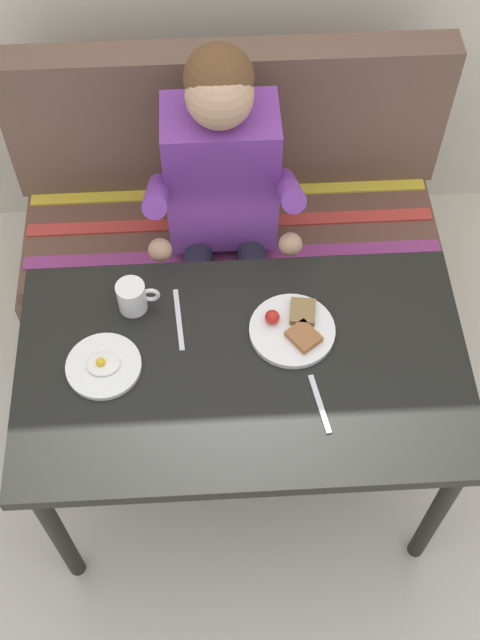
{
  "coord_description": "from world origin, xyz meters",
  "views": [
    {
      "loc": [
        -0.07,
        -1.05,
        2.54
      ],
      "look_at": [
        0.0,
        0.15,
        0.72
      ],
      "focal_mm": 44.63,
      "sensor_mm": 36.0,
      "label": 1
    }
  ],
  "objects_px": {
    "couch": "(231,237)",
    "coffee_mug": "(133,296)",
    "plate_eggs": "(103,366)",
    "person": "(223,196)",
    "plate_breakfast": "(294,329)",
    "table": "(243,381)",
    "fork": "(320,404)",
    "knife": "(179,319)"
  },
  "relations": [
    {
      "from": "knife",
      "to": "person",
      "type": "bearing_deg",
      "value": 67.7
    },
    {
      "from": "table",
      "to": "fork",
      "type": "bearing_deg",
      "value": -33.51
    },
    {
      "from": "couch",
      "to": "coffee_mug",
      "type": "height_order",
      "value": "couch"
    },
    {
      "from": "plate_breakfast",
      "to": "coffee_mug",
      "type": "height_order",
      "value": "coffee_mug"
    },
    {
      "from": "plate_eggs",
      "to": "coffee_mug",
      "type": "relative_size",
      "value": 1.69
    },
    {
      "from": "table",
      "to": "plate_breakfast",
      "type": "distance_m",
      "value": 0.2
    },
    {
      "from": "table",
      "to": "coffee_mug",
      "type": "bearing_deg",
      "value": 144.75
    },
    {
      "from": "plate_eggs",
      "to": "fork",
      "type": "height_order",
      "value": "plate_eggs"
    },
    {
      "from": "couch",
      "to": "knife",
      "type": "relative_size",
      "value": 7.2
    },
    {
      "from": "couch",
      "to": "plate_eggs",
      "type": "xyz_separation_m",
      "value": [
        -0.37,
        -0.75,
        0.41
      ]
    },
    {
      "from": "plate_breakfast",
      "to": "knife",
      "type": "distance_m",
      "value": 0.32
    },
    {
      "from": "fork",
      "to": "person",
      "type": "bearing_deg",
      "value": 96.88
    },
    {
      "from": "person",
      "to": "fork",
      "type": "height_order",
      "value": "person"
    },
    {
      "from": "plate_eggs",
      "to": "person",
      "type": "bearing_deg",
      "value": 59.66
    },
    {
      "from": "couch",
      "to": "person",
      "type": "height_order",
      "value": "person"
    },
    {
      "from": "couch",
      "to": "plate_breakfast",
      "type": "bearing_deg",
      "value": -77.93
    },
    {
      "from": "person",
      "to": "plate_breakfast",
      "type": "xyz_separation_m",
      "value": [
        0.17,
        -0.49,
        0.0
      ]
    },
    {
      "from": "table",
      "to": "person",
      "type": "xyz_separation_m",
      "value": [
        -0.03,
        0.59,
        0.09
      ]
    },
    {
      "from": "plate_breakfast",
      "to": "couch",
      "type": "bearing_deg",
      "value": 102.07
    },
    {
      "from": "coffee_mug",
      "to": "fork",
      "type": "relative_size",
      "value": 0.69
    },
    {
      "from": "plate_breakfast",
      "to": "coffee_mug",
      "type": "xyz_separation_m",
      "value": [
        -0.43,
        0.11,
        0.04
      ]
    },
    {
      "from": "table",
      "to": "fork",
      "type": "xyz_separation_m",
      "value": [
        0.19,
        -0.12,
        0.08
      ]
    },
    {
      "from": "plate_breakfast",
      "to": "plate_eggs",
      "type": "bearing_deg",
      "value": -170.65
    },
    {
      "from": "person",
      "to": "couch",
      "type": "bearing_deg",
      "value": 80.67
    },
    {
      "from": "table",
      "to": "couch",
      "type": "bearing_deg",
      "value": 90.0
    },
    {
      "from": "person",
      "to": "fork",
      "type": "bearing_deg",
      "value": -73.08
    },
    {
      "from": "couch",
      "to": "coffee_mug",
      "type": "bearing_deg",
      "value": -117.3
    },
    {
      "from": "person",
      "to": "plate_eggs",
      "type": "relative_size",
      "value": 6.09
    },
    {
      "from": "plate_eggs",
      "to": "fork",
      "type": "bearing_deg",
      "value": -14.05
    },
    {
      "from": "person",
      "to": "coffee_mug",
      "type": "height_order",
      "value": "person"
    },
    {
      "from": "person",
      "to": "knife",
      "type": "relative_size",
      "value": 6.06
    },
    {
      "from": "fork",
      "to": "plate_breakfast",
      "type": "bearing_deg",
      "value": 91.62
    },
    {
      "from": "fork",
      "to": "knife",
      "type": "bearing_deg",
      "value": 132.0
    },
    {
      "from": "person",
      "to": "table",
      "type": "bearing_deg",
      "value": -87.21
    },
    {
      "from": "person",
      "to": "plate_breakfast",
      "type": "distance_m",
      "value": 0.52
    },
    {
      "from": "table",
      "to": "knife",
      "type": "xyz_separation_m",
      "value": [
        -0.17,
        0.15,
        0.08
      ]
    },
    {
      "from": "plate_breakfast",
      "to": "knife",
      "type": "xyz_separation_m",
      "value": [
        -0.31,
        0.06,
        -0.01
      ]
    },
    {
      "from": "plate_eggs",
      "to": "knife",
      "type": "height_order",
      "value": "plate_eggs"
    },
    {
      "from": "plate_breakfast",
      "to": "fork",
      "type": "distance_m",
      "value": 0.23
    },
    {
      "from": "plate_breakfast",
      "to": "knife",
      "type": "bearing_deg",
      "value": 169.89
    },
    {
      "from": "couch",
      "to": "plate_breakfast",
      "type": "distance_m",
      "value": 0.8
    },
    {
      "from": "knife",
      "to": "plate_breakfast",
      "type": "bearing_deg",
      "value": -14.81
    }
  ]
}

